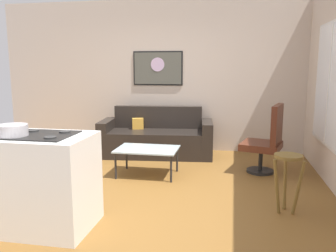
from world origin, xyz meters
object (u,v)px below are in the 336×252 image
at_px(bar_stool, 288,169).
at_px(wall_painting, 158,68).
at_px(armchair, 267,140).
at_px(couch, 156,139).
at_px(coffee_table, 147,151).
at_px(mixing_bowl, 12,131).

xyz_separation_m(bar_stool, wall_painting, (-2.01, 2.71, 1.05)).
bearing_deg(armchair, wall_painting, 146.28).
xyz_separation_m(couch, wall_painting, (-0.08, 0.52, 1.24)).
bearing_deg(coffee_table, wall_painting, 97.10).
bearing_deg(coffee_table, bar_stool, -29.12).
relative_size(mixing_bowl, wall_painting, 0.29).
distance_m(coffee_table, armchair, 1.77).
xyz_separation_m(mixing_bowl, wall_painting, (0.59, 3.63, 0.56)).
relative_size(couch, mixing_bowl, 7.33).
distance_m(couch, wall_painting, 1.35).
height_order(bar_stool, wall_painting, wall_painting).
distance_m(couch, mixing_bowl, 3.26).
relative_size(couch, bar_stool, 3.17).
distance_m(mixing_bowl, wall_painting, 3.72).
bearing_deg(wall_painting, armchair, -33.72).
bearing_deg(coffee_table, couch, 96.19).
xyz_separation_m(armchair, bar_stool, (0.09, -1.43, -0.01)).
distance_m(coffee_table, bar_stool, 2.06).
relative_size(bar_stool, mixing_bowl, 2.32).
height_order(couch, bar_stool, couch).
distance_m(armchair, wall_painting, 2.54).
height_order(armchair, wall_painting, wall_painting).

